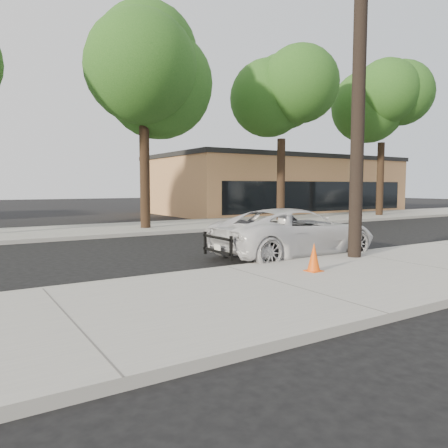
# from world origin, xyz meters

# --- Properties ---
(ground) EXTENTS (120.00, 120.00, 0.00)m
(ground) POSITION_xyz_m (0.00, 0.00, 0.00)
(ground) COLOR black
(ground) RESTS_ON ground
(near_sidewalk) EXTENTS (90.00, 4.40, 0.15)m
(near_sidewalk) POSITION_xyz_m (0.00, -4.30, 0.07)
(near_sidewalk) COLOR gray
(near_sidewalk) RESTS_ON ground
(far_sidewalk) EXTENTS (90.00, 5.00, 0.15)m
(far_sidewalk) POSITION_xyz_m (0.00, 8.50, 0.07)
(far_sidewalk) COLOR gray
(far_sidewalk) RESTS_ON ground
(curb_near) EXTENTS (90.00, 0.12, 0.16)m
(curb_near) POSITION_xyz_m (0.00, -2.10, 0.07)
(curb_near) COLOR #9E9B93
(curb_near) RESTS_ON ground
(building_main) EXTENTS (18.00, 10.00, 4.00)m
(building_main) POSITION_xyz_m (16.00, 16.00, 2.00)
(building_main) COLOR #B3814A
(building_main) RESTS_ON ground
(utility_pole) EXTENTS (1.40, 0.34, 9.00)m
(utility_pole) POSITION_xyz_m (3.60, -2.70, 4.70)
(utility_pole) COLOR black
(utility_pole) RESTS_ON near_sidewalk
(tree_c) EXTENTS (4.96, 4.80, 9.55)m
(tree_c) POSITION_xyz_m (2.22, 7.64, 6.91)
(tree_c) COLOR black
(tree_c) RESTS_ON far_sidewalk
(tree_d) EXTENTS (4.50, 4.35, 8.75)m
(tree_d) POSITION_xyz_m (10.20, 7.95, 6.37)
(tree_d) COLOR black
(tree_d) RESTS_ON far_sidewalk
(tree_e) EXTENTS (4.80, 4.65, 9.25)m
(tree_e) POSITION_xyz_m (18.21, 7.74, 6.70)
(tree_e) COLOR black
(tree_e) RESTS_ON far_sidewalk
(police_cruiser) EXTENTS (4.97, 2.31, 1.38)m
(police_cruiser) POSITION_xyz_m (2.93, -1.10, 0.69)
(police_cruiser) COLOR silver
(police_cruiser) RESTS_ON ground
(traffic_cone) EXTENTS (0.34, 0.34, 0.63)m
(traffic_cone) POSITION_xyz_m (1.31, -3.57, 0.45)
(traffic_cone) COLOR #E84F0C
(traffic_cone) RESTS_ON near_sidewalk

